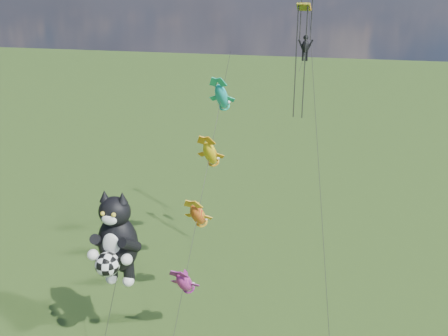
# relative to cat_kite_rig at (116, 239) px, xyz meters

# --- Properties ---
(ground) EXTENTS (300.00, 300.00, 0.00)m
(ground) POSITION_rel_cat_kite_rig_xyz_m (-2.73, 2.49, -8.89)
(ground) COLOR #1C3A0E
(cat_kite_rig) EXTENTS (2.97, 4.37, 11.98)m
(cat_kite_rig) POSITION_rel_cat_kite_rig_xyz_m (0.00, 0.00, 0.00)
(cat_kite_rig) COLOR brown
(cat_kite_rig) RESTS_ON ground
(fish_windsock_rig) EXTENTS (1.18, 15.97, 18.55)m
(fish_windsock_rig) POSITION_rel_cat_kite_rig_xyz_m (3.71, 6.27, 1.53)
(fish_windsock_rig) COLOR brown
(fish_windsock_rig) RESTS_ON ground
(parafoil_rig) EXTENTS (5.06, 16.99, 27.59)m
(parafoil_rig) POSITION_rel_cat_kite_rig_xyz_m (9.75, 11.03, 10.96)
(parafoil_rig) COLOR brown
(parafoil_rig) RESTS_ON ground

